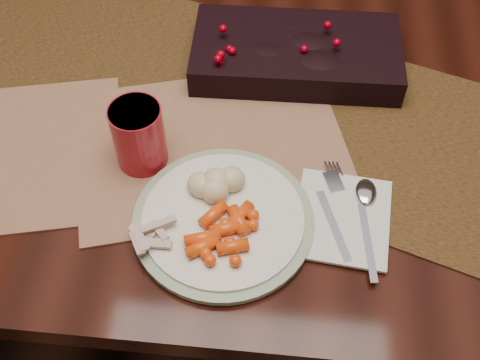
# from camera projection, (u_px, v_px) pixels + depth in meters

# --- Properties ---
(floor) EXTENTS (5.00, 5.00, 0.00)m
(floor) POSITION_uv_depth(u_px,v_px,m) (246.00, 276.00, 1.66)
(floor) COLOR black
(floor) RESTS_ON ground
(dining_table) EXTENTS (1.80, 1.00, 0.75)m
(dining_table) POSITION_uv_depth(u_px,v_px,m) (247.00, 197.00, 1.36)
(dining_table) COLOR black
(dining_table) RESTS_ON floor
(table_runner) EXTENTS (1.87, 0.95, 0.00)m
(table_runner) POSITION_uv_depth(u_px,v_px,m) (275.00, 104.00, 1.01)
(table_runner) COLOR black
(table_runner) RESTS_ON dining_table
(centerpiece) EXTENTS (0.36, 0.19, 0.07)m
(centerpiece) POSITION_uv_depth(u_px,v_px,m) (296.00, 50.00, 1.04)
(centerpiece) COLOR black
(centerpiece) RESTS_ON table_runner
(placemat_main) EXTENTS (0.49, 0.41, 0.00)m
(placemat_main) POSITION_uv_depth(u_px,v_px,m) (211.00, 145.00, 0.96)
(placemat_main) COLOR brown
(placemat_main) RESTS_ON dining_table
(dinner_plate) EXTENTS (0.31, 0.31, 0.01)m
(dinner_plate) POSITION_uv_depth(u_px,v_px,m) (223.00, 220.00, 0.86)
(dinner_plate) COLOR silver
(dinner_plate) RESTS_ON placemat_main
(baby_carrots) EXTENTS (0.13, 0.12, 0.02)m
(baby_carrots) POSITION_uv_depth(u_px,v_px,m) (228.00, 226.00, 0.83)
(baby_carrots) COLOR #ED470D
(baby_carrots) RESTS_ON dinner_plate
(mashed_potatoes) EXTENTS (0.10, 0.10, 0.05)m
(mashed_potatoes) POSITION_uv_depth(u_px,v_px,m) (214.00, 179.00, 0.87)
(mashed_potatoes) COLOR tan
(mashed_potatoes) RESTS_ON dinner_plate
(turkey_shreds) EXTENTS (0.09, 0.09, 0.02)m
(turkey_shreds) POSITION_uv_depth(u_px,v_px,m) (149.00, 234.00, 0.83)
(turkey_shreds) COLOR #D6A696
(turkey_shreds) RESTS_ON dinner_plate
(napkin) EXTENTS (0.15, 0.17, 0.01)m
(napkin) POSITION_uv_depth(u_px,v_px,m) (342.00, 218.00, 0.87)
(napkin) COLOR silver
(napkin) RESTS_ON placemat_main
(fork) EXTENTS (0.07, 0.15, 0.00)m
(fork) POSITION_uv_depth(u_px,v_px,m) (333.00, 214.00, 0.87)
(fork) COLOR silver
(fork) RESTS_ON napkin
(spoon) EXTENTS (0.05, 0.16, 0.00)m
(spoon) POSITION_uv_depth(u_px,v_px,m) (367.00, 226.00, 0.85)
(spoon) COLOR white
(spoon) RESTS_ON napkin
(red_cup) EXTENTS (0.10, 0.10, 0.11)m
(red_cup) POSITION_uv_depth(u_px,v_px,m) (139.00, 136.00, 0.89)
(red_cup) COLOR maroon
(red_cup) RESTS_ON placemat_main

